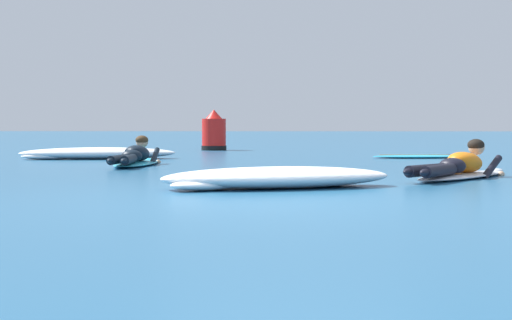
{
  "coord_description": "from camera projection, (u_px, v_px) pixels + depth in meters",
  "views": [
    {
      "loc": [
        0.13,
        -7.41,
        0.68
      ],
      "look_at": [
        -0.61,
        4.21,
        0.17
      ],
      "focal_mm": 56.59,
      "sensor_mm": 36.0,
      "label": 1
    }
  ],
  "objects": [
    {
      "name": "whitewater_front",
      "position": [
        278.0,
        178.0,
        8.63
      ],
      "size": [
        2.68,
        1.66,
        0.23
      ],
      "color": "white",
      "rests_on": "ground"
    },
    {
      "name": "surfer_far",
      "position": [
        135.0,
        157.0,
        13.26
      ],
      "size": [
        0.59,
        2.6,
        0.53
      ],
      "color": "#2DB2D1",
      "rests_on": "ground"
    },
    {
      "name": "channel_marker_buoy",
      "position": [
        214.0,
        134.0,
        21.15
      ],
      "size": [
        0.66,
        0.66,
        1.07
      ],
      "color": "red",
      "rests_on": "ground"
    },
    {
      "name": "whitewater_mid_right",
      "position": [
        98.0,
        154.0,
        15.79
      ],
      "size": [
        3.13,
        1.46,
        0.23
      ],
      "color": "white",
      "rests_on": "ground"
    },
    {
      "name": "drifting_surfboard",
      "position": [
        419.0,
        156.0,
        16.19
      ],
      "size": [
        1.9,
        0.7,
        0.16
      ],
      "color": "#2DB2D1",
      "rests_on": "ground"
    },
    {
      "name": "surfer_near",
      "position": [
        460.0,
        168.0,
        10.11
      ],
      "size": [
        1.78,
        2.4,
        0.53
      ],
      "color": "silver",
      "rests_on": "ground"
    },
    {
      "name": "ground_plane",
      "position": [
        301.0,
        156.0,
        17.39
      ],
      "size": [
        120.0,
        120.0,
        0.0
      ],
      "primitive_type": "plane",
      "color": "#235B84"
    }
  ]
}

